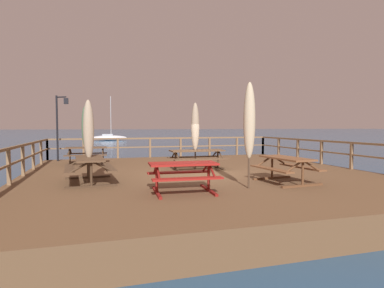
# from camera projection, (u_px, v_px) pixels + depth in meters

# --- Properties ---
(ground_plane) EXTENTS (600.00, 600.00, 0.00)m
(ground_plane) POSITION_uv_depth(u_px,v_px,m) (199.00, 192.00, 11.71)
(ground_plane) COLOR navy
(wooden_deck) EXTENTS (12.39, 12.65, 0.72)m
(wooden_deck) POSITION_uv_depth(u_px,v_px,m) (199.00, 182.00, 11.69)
(wooden_deck) COLOR brown
(wooden_deck) RESTS_ON ground
(railing_waterside_far) EXTENTS (12.19, 0.10, 1.09)m
(railing_waterside_far) POSITION_uv_depth(u_px,v_px,m) (166.00, 144.00, 17.54)
(railing_waterside_far) COLOR brown
(railing_waterside_far) RESTS_ON wooden_deck
(railing_side_left) EXTENTS (0.10, 12.45, 1.09)m
(railing_side_left) POSITION_uv_depth(u_px,v_px,m) (16.00, 157.00, 9.93)
(railing_side_left) COLOR brown
(railing_side_left) RESTS_ON wooden_deck
(railing_side_right) EXTENTS (0.10, 12.45, 1.09)m
(railing_side_right) POSITION_uv_depth(u_px,v_px,m) (336.00, 149.00, 13.33)
(railing_side_right) COLOR brown
(railing_side_right) RESTS_ON wooden_deck
(picnic_table_front_right) EXTENTS (1.56, 2.20, 0.78)m
(picnic_table_front_right) POSITION_uv_depth(u_px,v_px,m) (89.00, 164.00, 9.50)
(picnic_table_front_right) COLOR brown
(picnic_table_front_right) RESTS_ON wooden_deck
(picnic_table_mid_right) EXTENTS (2.15, 1.43, 0.78)m
(picnic_table_mid_right) POSITION_uv_depth(u_px,v_px,m) (197.00, 155.00, 12.53)
(picnic_table_mid_right) COLOR brown
(picnic_table_mid_right) RESTS_ON wooden_deck
(picnic_table_mid_centre) EXTENTS (1.79, 1.48, 0.78)m
(picnic_table_mid_centre) POSITION_uv_depth(u_px,v_px,m) (183.00, 171.00, 8.09)
(picnic_table_mid_centre) COLOR maroon
(picnic_table_mid_centre) RESTS_ON wooden_deck
(picnic_table_back_right) EXTENTS (1.84, 1.47, 0.78)m
(picnic_table_back_right) POSITION_uv_depth(u_px,v_px,m) (87.00, 152.00, 14.27)
(picnic_table_back_right) COLOR brown
(picnic_table_back_right) RESTS_ON wooden_deck
(picnic_table_back_left) EXTENTS (1.54, 1.91, 0.78)m
(picnic_table_back_left) POSITION_uv_depth(u_px,v_px,m) (286.00, 164.00, 9.52)
(picnic_table_back_left) COLOR brown
(picnic_table_back_left) RESTS_ON wooden_deck
(patio_umbrella_short_back) EXTENTS (0.32, 0.32, 2.50)m
(patio_umbrella_short_back) POSITION_uv_depth(u_px,v_px,m) (89.00, 130.00, 9.50)
(patio_umbrella_short_back) COLOR #4C3828
(patio_umbrella_short_back) RESTS_ON wooden_deck
(patio_umbrella_tall_front) EXTENTS (0.32, 0.32, 2.63)m
(patio_umbrella_tall_front) POSITION_uv_depth(u_px,v_px,m) (195.00, 127.00, 12.48)
(patio_umbrella_tall_front) COLOR #4C3828
(patio_umbrella_tall_front) RESTS_ON wooden_deck
(patio_umbrella_tall_mid_left) EXTENTS (0.32, 0.32, 2.89)m
(patio_umbrella_tall_mid_left) POSITION_uv_depth(u_px,v_px,m) (249.00, 121.00, 8.55)
(patio_umbrella_tall_mid_left) COLOR #4C3828
(patio_umbrella_tall_mid_left) RESTS_ON wooden_deck
(patio_umbrella_tall_back_right) EXTENTS (0.32, 0.32, 2.60)m
(patio_umbrella_tall_back_right) POSITION_uv_depth(u_px,v_px,m) (85.00, 127.00, 14.13)
(patio_umbrella_tall_back_right) COLOR #4C3828
(patio_umbrella_tall_back_right) RESTS_ON wooden_deck
(lamp_post_hooked) EXTENTS (0.61, 0.45, 3.20)m
(lamp_post_hooked) POSITION_uv_depth(u_px,v_px,m) (60.00, 118.00, 15.34)
(lamp_post_hooked) COLOR black
(lamp_post_hooked) RESTS_ON wooden_deck
(sailboat_distant) EXTENTS (6.05, 1.85, 7.72)m
(sailboat_distant) POSITION_uv_depth(u_px,v_px,m) (109.00, 138.00, 55.45)
(sailboat_distant) COLOR silver
(sailboat_distant) RESTS_ON ground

